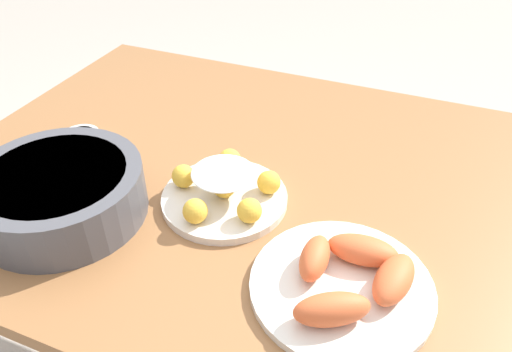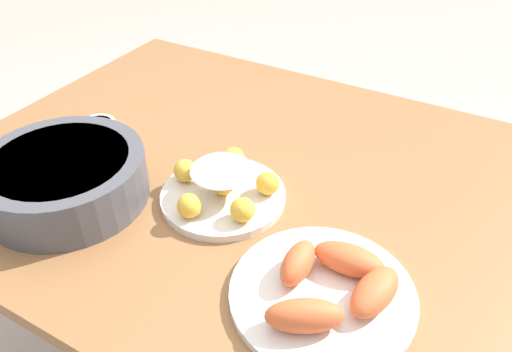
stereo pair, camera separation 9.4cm
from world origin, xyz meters
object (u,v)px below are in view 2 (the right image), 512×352
(dining_table, at_px, (286,221))
(serving_bowl, at_px, (64,177))
(seafood_platter, at_px, (327,289))
(cake_plate, at_px, (223,189))
(sauce_bowl, at_px, (98,126))

(dining_table, height_order, serving_bowl, serving_bowl)
(serving_bowl, relative_size, seafood_platter, 1.06)
(cake_plate, distance_m, serving_bowl, 0.29)
(cake_plate, xyz_separation_m, serving_bowl, (0.26, 0.14, 0.02))
(seafood_platter, bearing_deg, dining_table, -51.27)
(dining_table, distance_m, seafood_platter, 0.30)
(dining_table, relative_size, serving_bowl, 4.68)
(sauce_bowl, distance_m, seafood_platter, 0.67)
(dining_table, bearing_deg, serving_bowl, 34.32)
(serving_bowl, distance_m, sauce_bowl, 0.24)
(cake_plate, bearing_deg, sauce_bowl, -9.99)
(sauce_bowl, height_order, seafood_platter, seafood_platter)
(cake_plate, height_order, serving_bowl, serving_bowl)
(sauce_bowl, bearing_deg, cake_plate, 170.01)
(serving_bowl, bearing_deg, sauce_bowl, -59.29)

